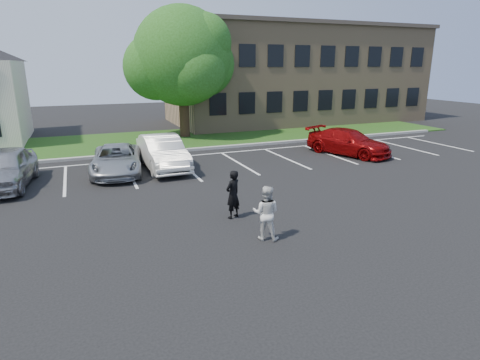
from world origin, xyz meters
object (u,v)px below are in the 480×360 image
man_white_shirt (266,213)px  car_silver_west (5,168)px  car_red_compact (348,142)px  office_building (295,74)px  tree (183,59)px  man_black_suit (233,194)px  car_white_sedan (163,152)px  car_silver_minivan (117,160)px

man_white_shirt → car_silver_west: car_silver_west is taller
car_red_compact → man_white_shirt: bearing=-159.1°
office_building → tree: (-11.71, -5.17, 1.19)m
office_building → man_black_suit: office_building is taller
office_building → car_silver_west: 26.28m
car_silver_west → car_white_sedan: size_ratio=0.97×
man_white_shirt → car_red_compact: size_ratio=0.33×
man_white_shirt → car_red_compact: (9.44, 8.72, -0.10)m
office_building → tree: size_ratio=2.55×
tree → car_silver_minivan: (-5.59, -8.55, -4.68)m
tree → man_black_suit: (-2.60, -15.95, -4.53)m
car_silver_west → man_white_shirt: bearing=-42.2°
car_silver_minivan → car_white_sedan: car_white_sedan is taller
car_silver_minivan → man_black_suit: bearing=-59.8°
man_black_suit → car_red_compact: (9.70, 6.75, -0.10)m
tree → car_white_sedan: (-3.39, -8.45, -4.53)m
tree → car_silver_west: (-10.11, -9.09, -4.53)m
man_black_suit → car_silver_west: (-7.51, 6.86, -0.00)m
man_black_suit → office_building: bearing=-151.8°
man_black_suit → man_white_shirt: man_black_suit is taller
tree → car_silver_minivan: bearing=-123.2°
office_building → man_black_suit: 25.73m
man_white_shirt → man_black_suit: bearing=-48.6°
office_building → car_white_sedan: bearing=-137.9°
car_silver_minivan → car_red_compact: car_red_compact is taller
tree → car_silver_minivan: size_ratio=1.84×
office_building → tree: bearing=-156.2°
man_black_suit → man_white_shirt: (0.26, -1.96, -0.00)m
car_silver_west → car_white_sedan: car_silver_west is taller
car_white_sedan → car_red_compact: 10.52m
office_building → car_silver_minivan: office_building is taller
man_black_suit → man_white_shirt: bearing=69.9°
car_silver_minivan → car_red_compact: size_ratio=0.97×
man_white_shirt → car_silver_minivan: size_ratio=0.34×
tree → man_white_shirt: bearing=-97.4°
office_building → car_red_compact: size_ratio=4.54×
car_white_sedan → man_black_suit: bearing=-85.4°
man_white_shirt → car_white_sedan: (-1.05, 9.46, -0.00)m
man_white_shirt → car_silver_west: 11.76m
car_silver_west → car_red_compact: (17.21, -0.11, -0.10)m
office_building → tree: 12.85m
car_silver_minivan → office_building: bearing=46.6°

